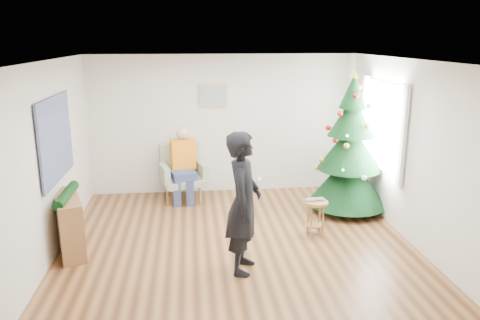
{
  "coord_description": "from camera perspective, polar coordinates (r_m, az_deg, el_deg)",
  "views": [
    {
      "loc": [
        -0.64,
        -6.17,
        2.89
      ],
      "look_at": [
        0.1,
        0.6,
        1.1
      ],
      "focal_mm": 35.0,
      "sensor_mm": 36.0,
      "label": 1
    }
  ],
  "objects": [
    {
      "name": "christmas_tree",
      "position": [
        8.01,
        13.26,
        1.29
      ],
      "size": [
        1.33,
        1.33,
        2.4
      ],
      "rotation": [
        0.0,
        0.0,
        0.34
      ],
      "color": "#3F2816",
      "rests_on": "floor"
    },
    {
      "name": "framed_picture",
      "position": [
        8.71,
        -3.32,
        7.84
      ],
      "size": [
        0.52,
        0.05,
        0.42
      ],
      "color": "tan",
      "rests_on": "wall_back"
    },
    {
      "name": "standing_man",
      "position": [
        5.81,
        0.42,
        -5.26
      ],
      "size": [
        0.58,
        0.74,
        1.81
      ],
      "primitive_type": "imported",
      "rotation": [
        0.0,
        0.0,
        1.33
      ],
      "color": "black",
      "rests_on": "floor"
    },
    {
      "name": "stool",
      "position": [
        7.14,
        9.17,
        -6.96
      ],
      "size": [
        0.36,
        0.36,
        0.54
      ],
      "rotation": [
        0.0,
        0.0,
        -0.19
      ],
      "color": "brown",
      "rests_on": "floor"
    },
    {
      "name": "wall_back",
      "position": [
        8.84,
        -1.98,
        4.35
      ],
      "size": [
        5.0,
        0.0,
        5.0
      ],
      "primitive_type": "plane",
      "rotation": [
        1.57,
        0.0,
        0.0
      ],
      "color": "silver",
      "rests_on": "floor"
    },
    {
      "name": "wall_left",
      "position": [
        6.64,
        -22.31,
        -0.25
      ],
      "size": [
        0.0,
        5.0,
        5.0
      ],
      "primitive_type": "plane",
      "rotation": [
        1.57,
        0.0,
        1.57
      ],
      "color": "silver",
      "rests_on": "floor"
    },
    {
      "name": "ceiling",
      "position": [
        6.21,
        -0.33,
        12.05
      ],
      "size": [
        5.0,
        5.0,
        0.0
      ],
      "primitive_type": "plane",
      "rotation": [
        3.14,
        0.0,
        0.0
      ],
      "color": "white",
      "rests_on": "wall_back"
    },
    {
      "name": "wall_right",
      "position": [
        7.1,
        20.19,
        0.87
      ],
      "size": [
        0.0,
        5.0,
        5.0
      ],
      "primitive_type": "plane",
      "rotation": [
        1.57,
        0.0,
        -1.57
      ],
      "color": "silver",
      "rests_on": "floor"
    },
    {
      "name": "garland",
      "position": [
        6.77,
        -20.42,
        -4.04
      ],
      "size": [
        0.14,
        0.9,
        0.14
      ],
      "primitive_type": "cylinder",
      "rotation": [
        1.57,
        0.0,
        0.0
      ],
      "color": "black",
      "rests_on": "console"
    },
    {
      "name": "armchair",
      "position": [
        8.61,
        -6.98,
        -2.37
      ],
      "size": [
        0.89,
        0.86,
        1.01
      ],
      "rotation": [
        0.0,
        0.0,
        0.24
      ],
      "color": "gray",
      "rests_on": "floor"
    },
    {
      "name": "wall_front",
      "position": [
        4.05,
        3.37,
        -8.41
      ],
      "size": [
        5.0,
        0.0,
        5.0
      ],
      "primitive_type": "plane",
      "rotation": [
        -1.57,
        0.0,
        0.0
      ],
      "color": "silver",
      "rests_on": "floor"
    },
    {
      "name": "curtains",
      "position": [
        7.92,
        16.79,
        4.0
      ],
      "size": [
        0.05,
        1.75,
        1.5
      ],
      "color": "white",
      "rests_on": "wall_right"
    },
    {
      "name": "console",
      "position": [
        6.91,
        -20.11,
        -7.34
      ],
      "size": [
        0.61,
        1.04,
        0.8
      ],
      "primitive_type": "cube",
      "rotation": [
        0.0,
        0.0,
        0.33
      ],
      "color": "brown",
      "rests_on": "floor"
    },
    {
      "name": "tapestry",
      "position": [
        6.85,
        -21.52,
        2.42
      ],
      "size": [
        0.03,
        1.5,
        1.15
      ],
      "primitive_type": "cube",
      "color": "black",
      "rests_on": "wall_left"
    },
    {
      "name": "laptop",
      "position": [
        7.04,
        9.26,
        -4.88
      ],
      "size": [
        0.32,
        0.23,
        0.02
      ],
      "primitive_type": "imported",
      "rotation": [
        0.0,
        0.0,
        0.16
      ],
      "color": "silver",
      "rests_on": "stool"
    },
    {
      "name": "window_panel",
      "position": [
        7.94,
        16.99,
        4.0
      ],
      "size": [
        0.04,
        1.3,
        1.4
      ],
      "primitive_type": "cube",
      "color": "white",
      "rests_on": "wall_right"
    },
    {
      "name": "floor",
      "position": [
        6.84,
        -0.29,
        -10.26
      ],
      "size": [
        5.0,
        5.0,
        0.0
      ],
      "primitive_type": "plane",
      "color": "brown",
      "rests_on": "ground"
    },
    {
      "name": "seated_person",
      "position": [
        8.47,
        -6.94,
        -0.48
      ],
      "size": [
        0.5,
        0.67,
        1.33
      ],
      "rotation": [
        0.0,
        0.0,
        0.24
      ],
      "color": "navy",
      "rests_on": "armchair"
    },
    {
      "name": "game_controller",
      "position": [
        5.71,
        2.39,
        -2.45
      ],
      "size": [
        0.07,
        0.13,
        0.04
      ],
      "primitive_type": "cube",
      "rotation": [
        0.0,
        0.0,
        -0.24
      ],
      "color": "white",
      "rests_on": "standing_man"
    }
  ]
}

